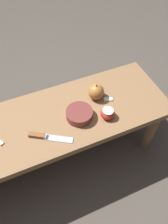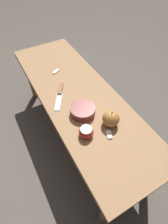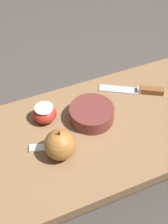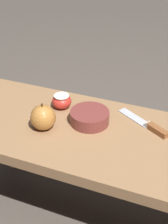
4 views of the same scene
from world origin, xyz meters
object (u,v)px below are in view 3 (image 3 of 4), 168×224
(knife, at_px, (141,90))
(bowl, at_px, (92,114))
(apple_whole, at_px, (60,145))
(apple_cut, at_px, (45,113))
(wooden_bench, at_px, (139,126))

(knife, height_order, bowl, bowl)
(knife, relative_size, apple_whole, 2.02)
(apple_whole, bearing_deg, bowl, 33.30)
(apple_cut, relative_size, bowl, 0.53)
(wooden_bench, xyz_separation_m, bowl, (-0.15, 0.05, 0.08))
(knife, distance_m, bowl, 0.21)
(wooden_bench, relative_size, knife, 6.51)
(apple_whole, height_order, apple_cut, apple_whole)
(wooden_bench, bearing_deg, bowl, 163.34)
(wooden_bench, height_order, apple_cut, apple_cut)
(bowl, bearing_deg, apple_cut, 157.61)
(knife, bearing_deg, wooden_bench, 91.18)
(wooden_bench, xyz_separation_m, apple_whole, (-0.29, -0.04, 0.10))
(wooden_bench, xyz_separation_m, knife, (0.05, 0.09, 0.07))
(apple_cut, bearing_deg, bowl, -22.39)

